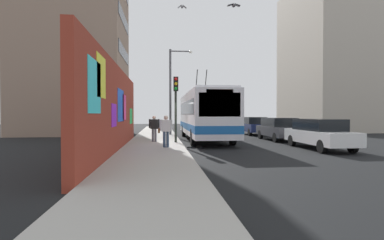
% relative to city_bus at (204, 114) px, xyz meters
% --- Properties ---
extents(ground_plane, '(80.00, 80.00, 0.00)m').
position_rel_city_bus_xyz_m(ground_plane, '(-2.99, 1.80, -1.86)').
color(ground_plane, black).
extents(sidewalk_slab, '(48.00, 3.20, 0.15)m').
position_rel_city_bus_xyz_m(sidewalk_slab, '(-2.99, 3.40, -1.78)').
color(sidewalk_slab, '#9E9B93').
rests_on(sidewalk_slab, ground_plane).
extents(graffiti_wall, '(15.18, 0.32, 4.09)m').
position_rel_city_bus_xyz_m(graffiti_wall, '(-6.42, 5.15, 0.19)').
color(graffiti_wall, maroon).
rests_on(graffiti_wall, ground_plane).
extents(building_far_left, '(8.91, 8.98, 16.40)m').
position_rel_city_bus_xyz_m(building_far_left, '(8.33, 11.00, 6.34)').
color(building_far_left, gray).
rests_on(building_far_left, ground_plane).
extents(building_far_right, '(11.35, 6.40, 16.37)m').
position_rel_city_bus_xyz_m(building_far_right, '(11.50, -15.20, 6.33)').
color(building_far_right, '#B2A899').
rests_on(building_far_right, ground_plane).
extents(city_bus, '(11.44, 2.62, 5.13)m').
position_rel_city_bus_xyz_m(city_bus, '(0.00, 0.00, 0.00)').
color(city_bus, silver).
rests_on(city_bus, ground_plane).
extents(parked_car_white, '(4.93, 1.75, 1.58)m').
position_rel_city_bus_xyz_m(parked_car_white, '(-6.08, -5.20, -1.02)').
color(parked_car_white, white).
rests_on(parked_car_white, ground_plane).
extents(parked_car_dark_gray, '(4.55, 1.89, 1.58)m').
position_rel_city_bus_xyz_m(parked_car_dark_gray, '(-0.67, -5.20, -1.02)').
color(parked_car_dark_gray, '#38383D').
rests_on(parked_car_dark_gray, ground_plane).
extents(parked_car_navy, '(4.09, 1.79, 1.58)m').
position_rel_city_bus_xyz_m(parked_car_navy, '(5.07, -5.20, -1.03)').
color(parked_car_navy, navy).
rests_on(parked_car_navy, ground_plane).
extents(pedestrian_midblock, '(0.22, 0.65, 1.58)m').
position_rel_city_bus_xyz_m(pedestrian_midblock, '(-2.46, 3.44, -0.79)').
color(pedestrian_midblock, '#595960').
rests_on(pedestrian_midblock, sidewalk_slab).
extents(pedestrian_at_curb, '(0.22, 0.73, 1.61)m').
position_rel_city_bus_xyz_m(pedestrian_at_curb, '(-5.74, 2.79, -0.77)').
color(pedestrian_at_curb, '#2D3F59').
rests_on(pedestrian_at_curb, sidewalk_slab).
extents(traffic_light, '(0.49, 0.28, 3.91)m').
position_rel_city_bus_xyz_m(traffic_light, '(-3.17, 2.15, 0.93)').
color(traffic_light, '#2D382D').
rests_on(traffic_light, sidewalk_slab).
extents(street_lamp, '(0.44, 1.91, 7.02)m').
position_rel_city_bus_xyz_m(street_lamp, '(3.91, 2.04, 2.31)').
color(street_lamp, '#4C4C51').
rests_on(street_lamp, sidewalk_slab).
extents(curbside_puddle, '(1.09, 1.09, 0.00)m').
position_rel_city_bus_xyz_m(curbside_puddle, '(-4.65, 1.20, -1.86)').
color(curbside_puddle, black).
rests_on(curbside_puddle, ground_plane).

